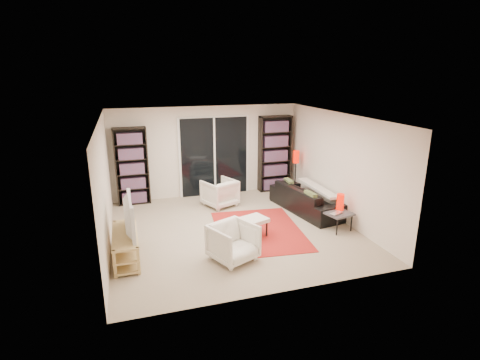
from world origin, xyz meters
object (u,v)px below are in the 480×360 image
object	(u,v)px
tv_stand	(126,245)
armchair_back	(220,193)
sofa	(307,199)
floor_lamp	(296,162)
bookshelf_right	(275,154)
armchair_front	(233,242)
bookshelf_left	(132,166)
ottoman	(253,221)
side_table	(338,214)

from	to	relation	value
tv_stand	armchair_back	xyz separation A→B (m)	(2.30, 2.19, 0.08)
sofa	floor_lamp	distance (m)	1.39
bookshelf_right	sofa	size ratio (longest dim) A/B	1.00
sofa	armchair_front	world-z (taller)	armchair_front
bookshelf_left	ottoman	world-z (taller)	bookshelf_left
side_table	floor_lamp	size ratio (longest dim) A/B	0.51
bookshelf_left	tv_stand	world-z (taller)	bookshelf_left
bookshelf_right	tv_stand	bearing A→B (deg)	-143.77
tv_stand	sofa	xyz separation A→B (m)	(4.22, 1.21, 0.04)
tv_stand	floor_lamp	world-z (taller)	floor_lamp
bookshelf_left	ottoman	distance (m)	3.64
sofa	ottoman	size ratio (longest dim) A/B	3.23
sofa	bookshelf_right	bearing A→B (deg)	-6.08
armchair_front	ottoman	world-z (taller)	armchair_front
armchair_front	floor_lamp	world-z (taller)	floor_lamp
bookshelf_left	ottoman	size ratio (longest dim) A/B	2.99
bookshelf_left	floor_lamp	bearing A→B (deg)	-7.72
armchair_back	armchair_front	distance (m)	2.84
bookshelf_left	side_table	xyz separation A→B (m)	(4.07, -3.01, -0.62)
sofa	armchair_front	xyz separation A→B (m)	(-2.38, -1.82, 0.03)
bookshelf_right	tv_stand	xyz separation A→B (m)	(-4.11, -3.01, -0.79)
tv_stand	armchair_back	size ratio (longest dim) A/B	1.82
bookshelf_left	armchair_back	distance (m)	2.29
armchair_back	floor_lamp	size ratio (longest dim) A/B	0.61
floor_lamp	ottoman	bearing A→B (deg)	-131.81
armchair_back	tv_stand	bearing A→B (deg)	20.81
floor_lamp	armchair_front	bearing A→B (deg)	-131.04
ottoman	armchair_front	bearing A→B (deg)	-128.87
sofa	side_table	distance (m)	1.22
armchair_front	side_table	world-z (taller)	armchair_front
bookshelf_left	armchair_front	world-z (taller)	bookshelf_left
armchair_front	ottoman	bearing A→B (deg)	27.00
bookshelf_right	tv_stand	size ratio (longest dim) A/B	1.55
ottoman	bookshelf_right	bearing A→B (deg)	60.11
ottoman	floor_lamp	xyz separation A→B (m)	(1.99, 2.22, 0.58)
sofa	armchair_back	distance (m)	2.15
bookshelf_left	sofa	xyz separation A→B (m)	(3.96, -1.80, -0.67)
sofa	armchair_front	distance (m)	3.00
floor_lamp	bookshelf_right	bearing A→B (deg)	123.52
tv_stand	armchair_front	bearing A→B (deg)	-18.36
bookshelf_left	tv_stand	bearing A→B (deg)	-94.85
tv_stand	armchair_front	size ratio (longest dim) A/B	1.82
bookshelf_left	bookshelf_right	size ratio (longest dim) A/B	0.93
bookshelf_left	floor_lamp	world-z (taller)	bookshelf_left
armchair_back	ottoman	world-z (taller)	armchair_back
tv_stand	ottoman	distance (m)	2.51
bookshelf_left	armchair_front	xyz separation A→B (m)	(1.58, -3.62, -0.64)
bookshelf_left	armchair_back	xyz separation A→B (m)	(2.05, -0.82, -0.64)
tv_stand	armchair_front	world-z (taller)	armchair_front
side_table	floor_lamp	xyz separation A→B (m)	(0.16, 2.43, 0.56)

